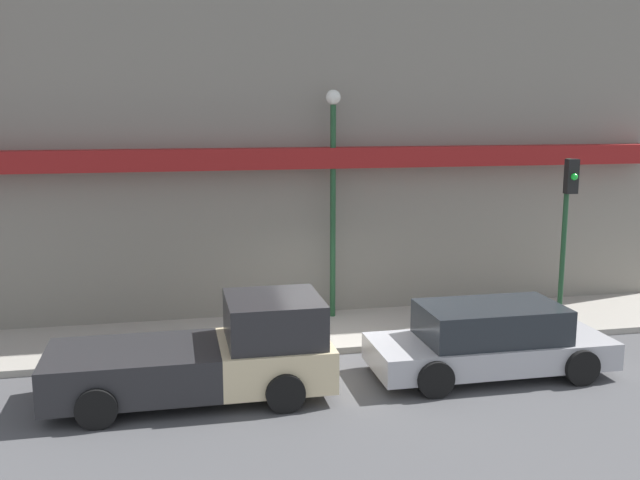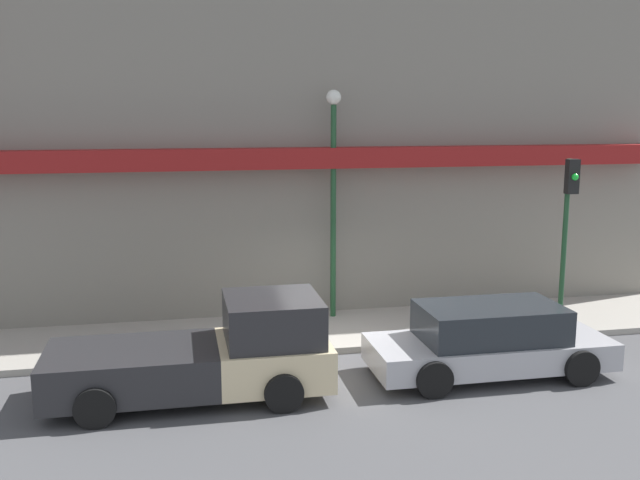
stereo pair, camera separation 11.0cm
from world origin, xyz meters
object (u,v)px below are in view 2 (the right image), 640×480
pickup_truck (210,355)px  fire_hydrant (255,328)px  parked_car (489,341)px  street_lamp (333,178)px  traffic_light (568,213)px

pickup_truck → fire_hydrant: size_ratio=8.59×
pickup_truck → parked_car: size_ratio=1.07×
parked_car → fire_hydrant: bearing=148.6°
parked_car → fire_hydrant: parked_car is taller
fire_hydrant → street_lamp: bearing=36.7°
pickup_truck → parked_car: (5.56, 0.00, -0.09)m
traffic_light → street_lamp: bearing=159.6°
pickup_truck → street_lamp: (3.27, 4.19, 2.84)m
parked_car → fire_hydrant: (-4.45, 2.58, -0.26)m
parked_car → fire_hydrant: size_ratio=8.05×
traffic_light → pickup_truck: bearing=-165.1°
pickup_truck → traffic_light: bearing=15.6°
parked_car → traffic_light: bearing=36.5°
street_lamp → traffic_light: street_lamp is taller
parked_car → traffic_light: size_ratio=1.21×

